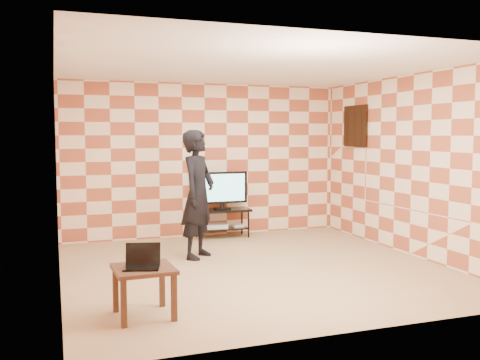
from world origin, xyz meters
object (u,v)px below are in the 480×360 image
Objects in this scene: person at (198,194)px; tv_stand at (222,217)px; side_table at (144,276)px; tv at (222,188)px.

tv_stand is at bearing 9.82° from person.
tv_stand is 0.52× the size of person.
tv_stand is at bearing 61.82° from side_table.
tv is 1.49× the size of side_table.
side_table is at bearing -166.72° from person.
tv_stand and side_table have the same top height.
tv_stand is 1.60× the size of side_table.
person is (1.16, 2.29, 0.53)m from side_table.
tv_stand is 0.50m from tv.
person is at bearing -120.32° from tv_stand.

